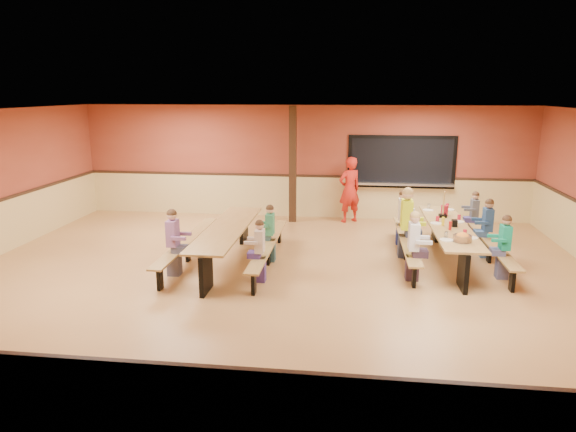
# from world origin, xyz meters

# --- Properties ---
(ground) EXTENTS (12.00, 12.00, 0.00)m
(ground) POSITION_xyz_m (0.00, 0.00, 0.00)
(ground) COLOR #A16E3D
(ground) RESTS_ON ground
(room_envelope) EXTENTS (12.04, 10.04, 3.02)m
(room_envelope) POSITION_xyz_m (0.00, 0.00, 0.69)
(room_envelope) COLOR brown
(room_envelope) RESTS_ON ground
(kitchen_pass_through) EXTENTS (2.78, 0.28, 1.38)m
(kitchen_pass_through) POSITION_xyz_m (2.60, 4.96, 1.49)
(kitchen_pass_through) COLOR black
(kitchen_pass_through) RESTS_ON ground
(structural_post) EXTENTS (0.18, 0.18, 3.00)m
(structural_post) POSITION_xyz_m (-0.20, 4.40, 1.50)
(structural_post) COLOR black
(structural_post) RESTS_ON ground
(cafeteria_table_main) EXTENTS (1.91, 3.70, 0.74)m
(cafeteria_table_main) POSITION_xyz_m (3.28, 1.58, 0.53)
(cafeteria_table_main) COLOR olive
(cafeteria_table_main) RESTS_ON ground
(cafeteria_table_second) EXTENTS (1.91, 3.70, 0.74)m
(cafeteria_table_second) POSITION_xyz_m (-1.10, 0.90, 0.53)
(cafeteria_table_second) COLOR olive
(cafeteria_table_second) RESTS_ON ground
(seated_child_white_left) EXTENTS (0.39, 0.32, 1.26)m
(seated_child_white_left) POSITION_xyz_m (2.46, 0.39, 0.63)
(seated_child_white_left) COLOR silver
(seated_child_white_left) RESTS_ON ground
(seated_adult_yellow) EXTENTS (0.48, 0.39, 1.43)m
(seated_adult_yellow) POSITION_xyz_m (2.46, 1.75, 0.71)
(seated_adult_yellow) COLOR #CBE318
(seated_adult_yellow) RESTS_ON ground
(seated_child_grey_left) EXTENTS (0.37, 0.30, 1.21)m
(seated_child_grey_left) POSITION_xyz_m (2.46, 2.65, 0.60)
(seated_child_grey_left) COLOR silver
(seated_child_grey_left) RESTS_ON ground
(seated_child_teal_right) EXTENTS (0.35, 0.29, 1.18)m
(seated_child_teal_right) POSITION_xyz_m (4.11, 0.67, 0.59)
(seated_child_teal_right) COLOR #108965
(seated_child_teal_right) RESTS_ON ground
(seated_child_navy_right) EXTENTS (0.37, 0.30, 1.21)m
(seated_child_navy_right) POSITION_xyz_m (4.11, 1.93, 0.61)
(seated_child_navy_right) COLOR navy
(seated_child_navy_right) RESTS_ON ground
(seated_child_char_right) EXTENTS (0.33, 0.27, 1.14)m
(seated_child_char_right) POSITION_xyz_m (4.11, 3.11, 0.57)
(seated_child_char_right) COLOR #464950
(seated_child_char_right) RESTS_ON ground
(seated_child_purple_sec) EXTENTS (0.39, 0.32, 1.24)m
(seated_child_purple_sec) POSITION_xyz_m (-1.92, 0.09, 0.62)
(seated_child_purple_sec) COLOR #835283
(seated_child_purple_sec) RESTS_ON ground
(seated_child_green_sec) EXTENTS (0.34, 0.28, 1.15)m
(seated_child_green_sec) POSITION_xyz_m (-0.27, 1.11, 0.57)
(seated_child_green_sec) COLOR #327E54
(seated_child_green_sec) RESTS_ON ground
(seated_child_tan_sec) EXTENTS (0.33, 0.27, 1.13)m
(seated_child_tan_sec) POSITION_xyz_m (-0.27, -0.04, 0.56)
(seated_child_tan_sec) COLOR #C3AD9C
(seated_child_tan_sec) RESTS_ON ground
(standing_woman) EXTENTS (0.75, 0.68, 1.71)m
(standing_woman) POSITION_xyz_m (1.27, 4.55, 0.86)
(standing_woman) COLOR red
(standing_woman) RESTS_ON ground
(punch_pitcher) EXTENTS (0.16, 0.16, 0.22)m
(punch_pitcher) POSITION_xyz_m (3.33, 2.44, 0.85)
(punch_pitcher) COLOR red
(punch_pitcher) RESTS_ON cafeteria_table_main
(chip_bowl) EXTENTS (0.32, 0.32, 0.15)m
(chip_bowl) POSITION_xyz_m (3.31, 0.43, 0.81)
(chip_bowl) COLOR orange
(chip_bowl) RESTS_ON cafeteria_table_main
(napkin_dispenser) EXTENTS (0.10, 0.14, 0.13)m
(napkin_dispenser) POSITION_xyz_m (3.37, 1.52, 0.80)
(napkin_dispenser) COLOR black
(napkin_dispenser) RESTS_ON cafeteria_table_main
(condiment_mustard) EXTENTS (0.06, 0.06, 0.17)m
(condiment_mustard) POSITION_xyz_m (3.16, 1.56, 0.82)
(condiment_mustard) COLOR yellow
(condiment_mustard) RESTS_ON cafeteria_table_main
(condiment_ketchup) EXTENTS (0.06, 0.06, 0.17)m
(condiment_ketchup) POSITION_xyz_m (3.24, 1.24, 0.82)
(condiment_ketchup) COLOR #B2140F
(condiment_ketchup) RESTS_ON cafeteria_table_main
(table_paddle) EXTENTS (0.16, 0.16, 0.56)m
(table_paddle) POSITION_xyz_m (3.27, 2.28, 0.88)
(table_paddle) COLOR black
(table_paddle) RESTS_ON cafeteria_table_main
(place_settings) EXTENTS (0.65, 3.30, 0.11)m
(place_settings) POSITION_xyz_m (3.28, 1.58, 0.80)
(place_settings) COLOR beige
(place_settings) RESTS_ON cafeteria_table_main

